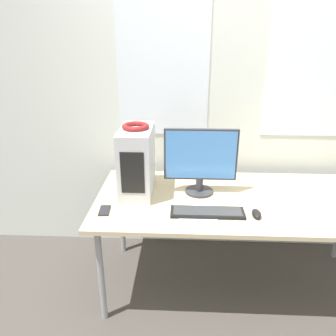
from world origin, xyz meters
TOP-DOWN VIEW (x-y plane):
  - ground_plane at (0.00, 0.00)m, footprint 14.00×14.00m
  - wall_back at (0.00, 1.01)m, footprint 8.00×0.07m
  - desk at (0.00, 0.44)m, footprint 1.93×0.88m
  - pc_tower at (-0.70, 0.51)m, footprint 0.21×0.41m
  - headphones at (-0.70, 0.51)m, footprint 0.18×0.18m
  - monitor_main at (-0.27, 0.52)m, footprint 0.49×0.19m
  - keyboard at (-0.24, 0.22)m, footprint 0.45×0.13m
  - mouse at (0.06, 0.21)m, footprint 0.05×0.11m
  - cell_phone at (-0.87, 0.23)m, footprint 0.07×0.13m
  - paper_sheet_front at (-0.28, 0.20)m, footprint 0.32×0.36m

SIDE VIEW (x-z plane):
  - ground_plane at x=0.00m, z-range 0.00..0.00m
  - desk at x=0.00m, z-range 0.31..1.03m
  - paper_sheet_front at x=-0.28m, z-range 0.71..0.72m
  - cell_phone at x=-0.87m, z-range 0.71..0.72m
  - keyboard at x=-0.24m, z-range 0.71..0.74m
  - mouse at x=0.06m, z-range 0.71..0.75m
  - pc_tower at x=-0.70m, z-range 0.71..1.17m
  - monitor_main at x=-0.27m, z-range 0.73..1.19m
  - headphones at x=-0.70m, z-range 1.17..1.20m
  - wall_back at x=0.00m, z-range 0.00..2.70m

